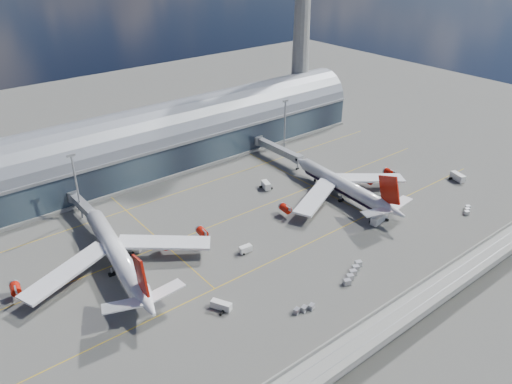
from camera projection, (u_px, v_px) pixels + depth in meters
ground at (281, 235)px, 175.17m from camera, size 500.00×500.00×0.00m
taxi_lines at (243, 210)px, 190.43m from camera, size 200.00×80.12×0.01m
terminal at (167, 140)px, 223.72m from camera, size 200.00×30.00×28.00m
control_tower at (302, 25)px, 255.11m from camera, size 19.00×19.00×103.00m
guideway at (415, 305)px, 134.69m from camera, size 220.00×8.50×7.20m
floodlight_mast_left at (77, 185)px, 179.24m from camera, size 3.00×0.70×25.70m
floodlight_mast_right at (285, 125)px, 234.31m from camera, size 3.00×0.70×25.70m
airliner_left at (118, 255)px, 154.52m from camera, size 62.32×65.56×19.99m
airliner_right at (344, 186)px, 197.23m from camera, size 58.68×61.35×19.45m
jet_bridge_left at (84, 207)px, 182.27m from camera, size 4.40×28.00×7.25m
jet_bridge_right at (276, 148)px, 230.79m from camera, size 4.40×32.00×7.25m
service_truck_0 at (221, 305)px, 140.48m from camera, size 4.58×6.26×2.50m
service_truck_1 at (246, 249)px, 165.17m from camera, size 4.43×2.42×2.48m
service_truck_2 at (379, 218)px, 181.97m from camera, size 9.23×4.12×3.23m
service_truck_3 at (458, 177)px, 212.11m from camera, size 4.39×7.16×3.24m
service_truck_4 at (266, 185)px, 205.55m from camera, size 3.94×5.73×3.04m
service_truck_5 at (133, 248)px, 165.53m from camera, size 4.82×5.20×2.48m
cargo_train_0 at (304, 309)px, 140.00m from camera, size 6.89×3.33×1.51m
cargo_train_1 at (353, 273)px, 154.48m from camera, size 12.72×6.60×1.74m
cargo_train_2 at (467, 210)px, 189.05m from camera, size 6.48×4.23×1.47m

